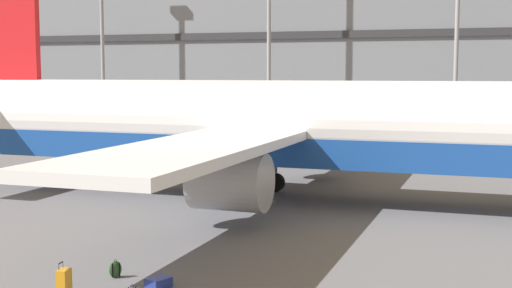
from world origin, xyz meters
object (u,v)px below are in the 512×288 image
at_px(suitcase_purple, 159,283).
at_px(backpack_teal, 115,270).
at_px(airliner, 283,128).
at_px(suitcase_upright, 64,282).

relative_size(suitcase_purple, backpack_teal, 1.42).
xyz_separation_m(airliner, backpack_teal, (-1.20, -13.11, -2.99)).
relative_size(airliner, suitcase_upright, 44.10).
bearing_deg(suitcase_purple, airliner, 91.54).
distance_m(suitcase_upright, backpack_teal, 1.90).
bearing_deg(suitcase_upright, airliner, 83.78).
xyz_separation_m(suitcase_upright, suitcase_purple, (1.99, 1.37, -0.24)).
bearing_deg(backpack_teal, suitcase_upright, -103.20).
distance_m(airliner, suitcase_upright, 15.31).
relative_size(suitcase_upright, backpack_teal, 1.69).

